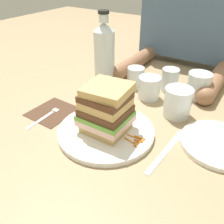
% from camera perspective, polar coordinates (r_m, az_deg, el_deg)
% --- Properties ---
extents(ground_plane, '(3.00, 3.00, 0.00)m').
position_cam_1_polar(ground_plane, '(0.69, -1.98, -4.21)').
color(ground_plane, '#9E8460').
extents(main_plate, '(0.27, 0.27, 0.01)m').
position_cam_1_polar(main_plate, '(0.67, -1.42, -4.59)').
color(main_plate, white).
rests_on(main_plate, ground_plane).
extents(sandwich, '(0.13, 0.12, 0.14)m').
position_cam_1_polar(sandwich, '(0.63, -1.43, 0.66)').
color(sandwich, tan).
rests_on(sandwich, main_plate).
extents(carrot_shred_0, '(0.03, 0.01, 0.00)m').
position_cam_1_polar(carrot_shred_0, '(0.70, -5.57, -1.82)').
color(carrot_shred_0, orange).
rests_on(carrot_shred_0, main_plate).
extents(carrot_shred_1, '(0.01, 0.02, 0.00)m').
position_cam_1_polar(carrot_shred_1, '(0.70, -6.78, -1.82)').
color(carrot_shred_1, orange).
rests_on(carrot_shred_1, main_plate).
extents(carrot_shred_2, '(0.02, 0.02, 0.00)m').
position_cam_1_polar(carrot_shred_2, '(0.72, -8.08, -0.98)').
color(carrot_shred_2, orange).
rests_on(carrot_shred_2, main_plate).
extents(carrot_shred_3, '(0.01, 0.03, 0.00)m').
position_cam_1_polar(carrot_shred_3, '(0.70, -7.68, -2.16)').
color(carrot_shred_3, orange).
rests_on(carrot_shred_3, main_plate).
extents(carrot_shred_4, '(0.02, 0.02, 0.00)m').
position_cam_1_polar(carrot_shred_4, '(0.69, -7.86, -2.64)').
color(carrot_shred_4, orange).
rests_on(carrot_shred_4, main_plate).
extents(carrot_shred_5, '(0.01, 0.02, 0.00)m').
position_cam_1_polar(carrot_shred_5, '(0.71, -6.24, -1.52)').
color(carrot_shred_5, orange).
rests_on(carrot_shred_5, main_plate).
extents(carrot_shred_6, '(0.02, 0.01, 0.00)m').
position_cam_1_polar(carrot_shred_6, '(0.71, -7.80, -1.28)').
color(carrot_shred_6, orange).
rests_on(carrot_shred_6, main_plate).
extents(carrot_shred_7, '(0.02, 0.00, 0.00)m').
position_cam_1_polar(carrot_shred_7, '(0.64, 4.23, -5.70)').
color(carrot_shred_7, orange).
rests_on(carrot_shred_7, main_plate).
extents(carrot_shred_8, '(0.01, 0.03, 0.00)m').
position_cam_1_polar(carrot_shred_8, '(0.62, 6.09, -7.51)').
color(carrot_shred_8, orange).
rests_on(carrot_shred_8, main_plate).
extents(carrot_shred_9, '(0.02, 0.00, 0.00)m').
position_cam_1_polar(carrot_shred_9, '(0.63, 5.94, -6.42)').
color(carrot_shred_9, orange).
rests_on(carrot_shred_9, main_plate).
extents(carrot_shred_10, '(0.02, 0.02, 0.00)m').
position_cam_1_polar(carrot_shred_10, '(0.61, 5.58, -7.73)').
color(carrot_shred_10, orange).
rests_on(carrot_shred_10, main_plate).
extents(carrot_shred_11, '(0.02, 0.02, 0.00)m').
position_cam_1_polar(carrot_shred_11, '(0.62, 6.74, -6.97)').
color(carrot_shred_11, orange).
rests_on(carrot_shred_11, main_plate).
extents(carrot_shred_12, '(0.03, 0.01, 0.00)m').
position_cam_1_polar(carrot_shred_12, '(0.64, 6.68, -6.06)').
color(carrot_shred_12, orange).
rests_on(carrot_shred_12, main_plate).
extents(carrot_shred_13, '(0.02, 0.01, 0.00)m').
position_cam_1_polar(carrot_shred_13, '(0.62, 6.35, -6.88)').
color(carrot_shred_13, orange).
rests_on(carrot_shred_13, main_plate).
extents(carrot_shred_14, '(0.03, 0.01, 0.00)m').
position_cam_1_polar(carrot_shred_14, '(0.62, 4.03, -6.72)').
color(carrot_shred_14, orange).
rests_on(carrot_shred_14, main_plate).
extents(napkin_dark, '(0.13, 0.14, 0.00)m').
position_cam_1_polar(napkin_dark, '(0.78, -13.95, 0.10)').
color(napkin_dark, '#4C3323').
rests_on(napkin_dark, ground_plane).
extents(fork, '(0.02, 0.17, 0.00)m').
position_cam_1_polar(fork, '(0.77, -15.10, -0.48)').
color(fork, silver).
rests_on(fork, napkin_dark).
extents(knife, '(0.03, 0.20, 0.00)m').
position_cam_1_polar(knife, '(0.63, 12.53, -9.28)').
color(knife, silver).
rests_on(knife, ground_plane).
extents(juice_glass, '(0.08, 0.08, 0.09)m').
position_cam_1_polar(juice_glass, '(0.75, 15.31, 2.01)').
color(juice_glass, white).
rests_on(juice_glass, ground_plane).
extents(water_bottle, '(0.08, 0.08, 0.26)m').
position_cam_1_polar(water_bottle, '(0.92, -1.87, 14.07)').
color(water_bottle, silver).
rests_on(water_bottle, ground_plane).
extents(empty_tumbler_0, '(0.08, 0.08, 0.09)m').
position_cam_1_polar(empty_tumbler_0, '(0.88, 19.91, 5.95)').
color(empty_tumbler_0, silver).
rests_on(empty_tumbler_0, ground_plane).
extents(empty_tumbler_1, '(0.06, 0.06, 0.08)m').
position_cam_1_polar(empty_tumbler_1, '(0.90, 13.61, 7.51)').
color(empty_tumbler_1, silver).
rests_on(empty_tumbler_1, ground_plane).
extents(empty_tumbler_2, '(0.06, 0.06, 0.07)m').
position_cam_1_polar(empty_tumbler_2, '(0.91, 5.66, 8.33)').
color(empty_tumbler_2, silver).
rests_on(empty_tumbler_2, ground_plane).
extents(empty_tumbler_3, '(0.08, 0.08, 0.08)m').
position_cam_1_polar(empty_tumbler_3, '(0.84, 8.84, 5.78)').
color(empty_tumbler_3, silver).
rests_on(empty_tumbler_3, ground_plane).
extents(side_plate, '(0.20, 0.20, 0.01)m').
position_cam_1_polar(side_plate, '(0.69, 24.17, -6.95)').
color(side_plate, white).
rests_on(side_plate, ground_plane).
extents(diner_across, '(0.45, 0.47, 0.55)m').
position_cam_1_polar(diner_across, '(1.11, 19.29, 23.00)').
color(diner_across, '#936647').
rests_on(diner_across, ground_plane).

